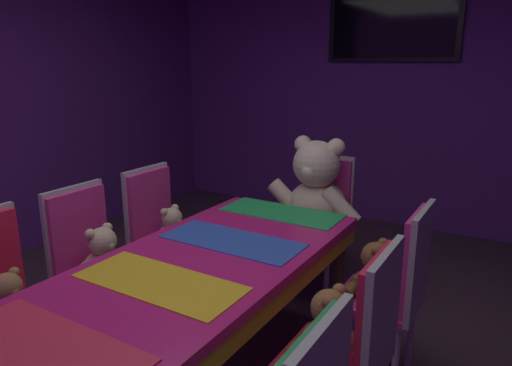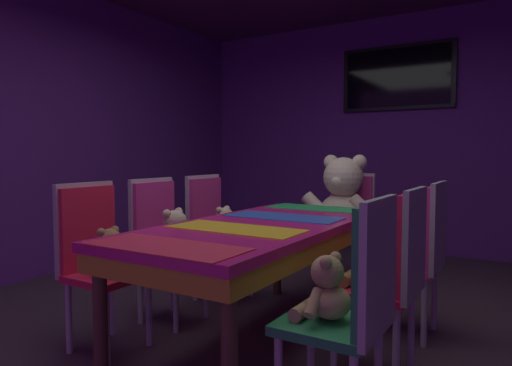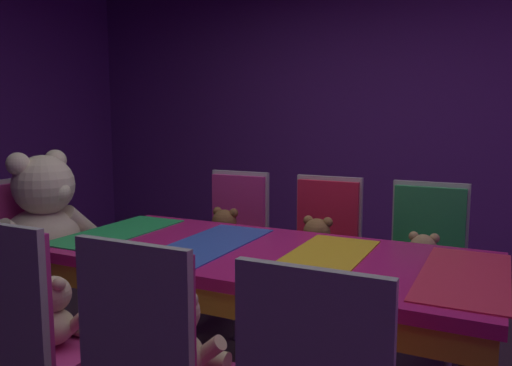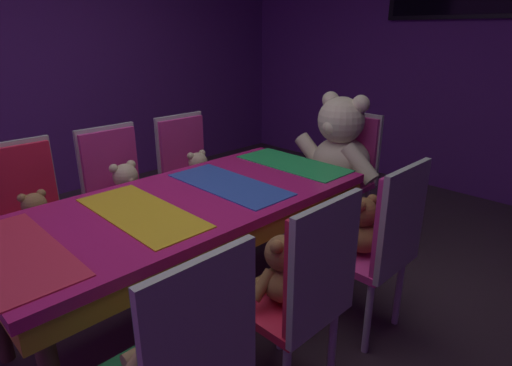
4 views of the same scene
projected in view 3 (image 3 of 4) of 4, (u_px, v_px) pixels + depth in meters
wall_right at (388, 110)px, 4.55m from camera, size 0.12×6.40×2.80m
banquet_table at (264, 269)px, 2.34m from camera, size 0.90×2.02×0.75m
chair_left_1 at (152, 358)px, 1.60m from camera, size 0.42×0.41×0.98m
teddy_left_1 at (179, 339)px, 1.73m from camera, size 0.27×0.34×0.32m
chair_left_2 at (24, 324)px, 1.86m from camera, size 0.42×0.41×0.98m
teddy_left_2 at (55, 315)px, 1.99m from camera, size 0.23×0.30×0.28m
chair_right_0 at (426, 254)px, 2.81m from camera, size 0.42×0.41×0.98m
teddy_right_0 at (422, 263)px, 2.68m from camera, size 0.23×0.30×0.28m
chair_right_1 at (324, 242)px, 3.07m from camera, size 0.42×0.41×0.98m
teddy_right_1 at (316, 248)px, 2.94m from camera, size 0.26×0.33×0.31m
chair_right_2 at (235, 231)px, 3.35m from camera, size 0.42×0.41×0.98m
teddy_right_2 at (224, 237)px, 3.22m from camera, size 0.26×0.33×0.31m
throne_chair at (27, 244)px, 3.02m from camera, size 0.41×0.42×0.98m
king_teddy_bear at (47, 221)px, 2.92m from camera, size 0.73×0.57×0.69m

